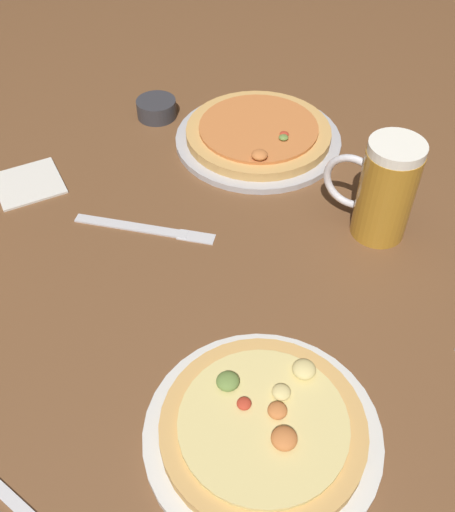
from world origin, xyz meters
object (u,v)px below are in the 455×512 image
Objects in this scene: pizza_plate_near at (263,429)px; napkin_folded at (28,182)px; pizza_plate_far at (258,135)px; ramekin_sauce at (157,108)px; beer_mug_dark at (384,190)px; knife_right at (145,228)px.

napkin_folded is at bearing 106.04° from pizza_plate_near.
ramekin_sauce is at bearing 132.29° from pizza_plate_far.
pizza_plate_near is 1.68× the size of beer_mug_dark.
pizza_plate_far is 1.56× the size of knife_right.
ramekin_sauce is (-0.22, 0.46, -0.07)m from beer_mug_dark.
pizza_plate_near reaches higher than knife_right.
napkin_folded is (-0.43, 0.05, -0.01)m from pizza_plate_far.
pizza_plate_far is at bearing -47.71° from ramekin_sauce.
pizza_plate_near is 2.56× the size of napkin_folded.
pizza_plate_near and pizza_plate_far have the same top height.
beer_mug_dark reaches higher than knife_right.
napkin_folded is (-0.28, -0.12, -0.01)m from ramekin_sauce.
pizza_plate_far is 1.86× the size of beer_mug_dark.
knife_right is (-0.34, 0.15, -0.08)m from beer_mug_dark.
beer_mug_dark is 0.84× the size of knife_right.
pizza_plate_near is at bearing -87.50° from knife_right.
ramekin_sauce is at bearing 81.32° from pizza_plate_near.
pizza_plate_near is at bearing -98.68° from ramekin_sauce.
pizza_plate_near is 0.90× the size of pizza_plate_far.
knife_right is (0.15, -0.19, -0.00)m from napkin_folded.
pizza_plate_far reaches higher than knife_right.
knife_right is (-0.27, -0.15, -0.01)m from pizza_plate_far.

